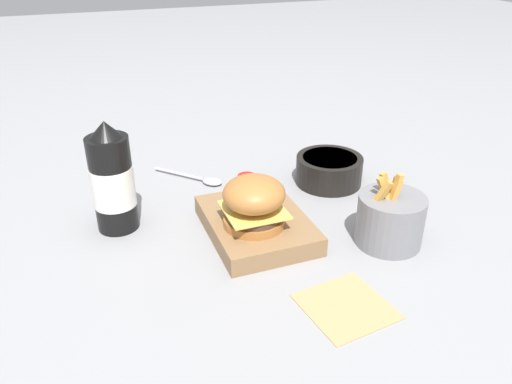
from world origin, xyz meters
TOP-DOWN VIEW (x-y plane):
  - ground_plane at (0.00, 0.00)m, footprint 6.00×6.00m
  - serving_board at (0.01, 0.00)m, footprint 0.23×0.17m
  - burger at (-0.01, 0.01)m, footprint 0.11×0.11m
  - ketchup_bottle at (0.12, 0.23)m, footprint 0.08×0.08m
  - fries_basket at (-0.10, -0.21)m, footprint 0.12×0.12m
  - side_bowl at (0.15, -0.22)m, footprint 0.14×0.14m
  - spoon at (0.25, 0.04)m, footprint 0.14×0.13m
  - ketchup_puddle at (0.24, -0.06)m, footprint 0.04×0.04m
  - parchment_square at (-0.23, -0.05)m, footprint 0.14×0.14m

SIDE VIEW (x-z plane):
  - ground_plane at x=0.00m, z-range 0.00..0.00m
  - parchment_square at x=-0.23m, z-range 0.00..0.00m
  - ketchup_puddle at x=0.24m, z-range 0.00..0.00m
  - spoon at x=0.25m, z-range 0.00..0.01m
  - serving_board at x=0.01m, z-range 0.00..0.04m
  - side_bowl at x=0.15m, z-range 0.00..0.06m
  - fries_basket at x=-0.10m, z-range -0.02..0.11m
  - burger at x=-0.01m, z-range 0.04..0.13m
  - ketchup_bottle at x=0.12m, z-range -0.01..0.20m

